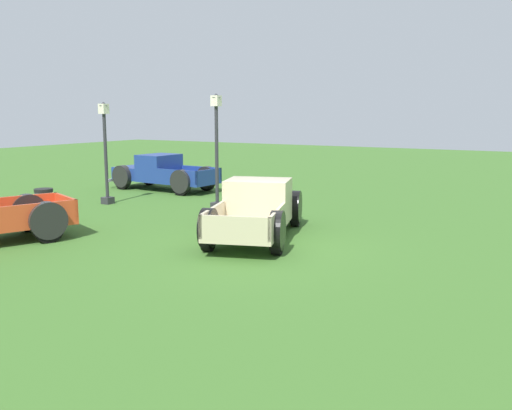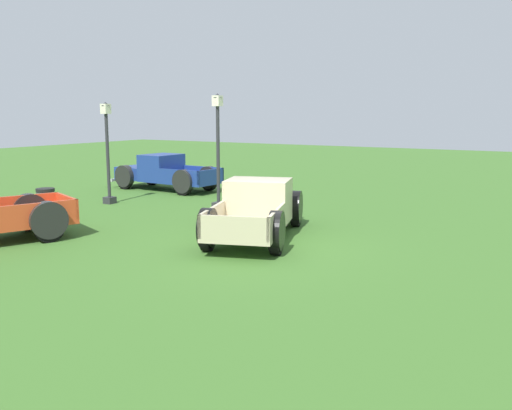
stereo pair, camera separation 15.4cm
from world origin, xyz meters
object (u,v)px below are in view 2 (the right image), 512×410
(pickup_truck_foreground, at_px, (259,208))
(trash_can, at_px, (46,203))
(pickup_truck_behind_right, at_px, (161,173))
(lamp_post_far, at_px, (218,149))
(lamp_post_near, at_px, (108,151))

(pickup_truck_foreground, bearing_deg, trash_can, 100.18)
(pickup_truck_behind_right, xyz_separation_m, lamp_post_far, (-2.91, -5.08, 1.36))
(pickup_truck_foreground, bearing_deg, pickup_truck_behind_right, 55.66)
(pickup_truck_foreground, distance_m, pickup_truck_behind_right, 10.11)
(pickup_truck_behind_right, distance_m, lamp_post_far, 6.01)
(pickup_truck_behind_right, bearing_deg, trash_can, -170.80)
(pickup_truck_behind_right, xyz_separation_m, trash_can, (-7.00, -1.13, -0.26))
(lamp_post_far, distance_m, trash_can, 5.91)
(pickup_truck_foreground, height_order, pickup_truck_behind_right, pickup_truck_foreground)
(lamp_post_far, xyz_separation_m, trash_can, (-4.08, 3.95, -1.62))
(pickup_truck_behind_right, relative_size, lamp_post_far, 1.28)
(lamp_post_near, distance_m, lamp_post_far, 4.34)
(lamp_post_near, bearing_deg, pickup_truck_foreground, -103.17)
(lamp_post_near, height_order, lamp_post_far, lamp_post_far)
(lamp_post_near, xyz_separation_m, trash_can, (-3.04, -0.26, -1.48))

